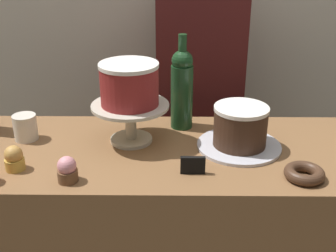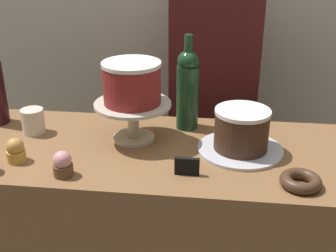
{
  "view_description": "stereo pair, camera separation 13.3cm",
  "coord_description": "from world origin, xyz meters",
  "px_view_note": "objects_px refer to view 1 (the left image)",
  "views": [
    {
      "loc": [
        0.01,
        -1.21,
        1.58
      ],
      "look_at": [
        0.0,
        0.0,
        1.03
      ],
      "focal_mm": 46.3,
      "sensor_mm": 36.0,
      "label": 1
    },
    {
      "loc": [
        0.15,
        -1.21,
        1.58
      ],
      "look_at": [
        0.0,
        0.0,
        1.03
      ],
      "focal_mm": 46.3,
      "sensor_mm": 36.0,
      "label": 2
    }
  ],
  "objects_px": {
    "cupcake_caramel": "(14,159)",
    "donut_chocolate": "(304,173)",
    "chocolate_round_cake": "(240,126)",
    "cupcake_strawberry": "(67,170)",
    "cake_stand_pedestal": "(131,116)",
    "white_layer_cake": "(129,84)",
    "barista_figure": "(198,115)",
    "wine_bottle_green": "(182,88)",
    "coffee_cup_ceramic": "(25,127)",
    "price_sign_chalkboard": "(193,165)"
  },
  "relations": [
    {
      "from": "white_layer_cake",
      "to": "coffee_cup_ceramic",
      "type": "xyz_separation_m",
      "value": [
        -0.35,
        0.01,
        -0.15
      ]
    },
    {
      "from": "price_sign_chalkboard",
      "to": "donut_chocolate",
      "type": "bearing_deg",
      "value": -4.49
    },
    {
      "from": "barista_figure",
      "to": "cupcake_strawberry",
      "type": "bearing_deg",
      "value": -117.88
    },
    {
      "from": "cake_stand_pedestal",
      "to": "donut_chocolate",
      "type": "xyz_separation_m",
      "value": [
        0.5,
        -0.23,
        -0.07
      ]
    },
    {
      "from": "cupcake_strawberry",
      "to": "donut_chocolate",
      "type": "bearing_deg",
      "value": 1.88
    },
    {
      "from": "chocolate_round_cake",
      "to": "price_sign_chalkboard",
      "type": "distance_m",
      "value": 0.23
    },
    {
      "from": "white_layer_cake",
      "to": "cake_stand_pedestal",
      "type": "bearing_deg",
      "value": -90.0
    },
    {
      "from": "white_layer_cake",
      "to": "donut_chocolate",
      "type": "bearing_deg",
      "value": -24.71
    },
    {
      "from": "cupcake_caramel",
      "to": "donut_chocolate",
      "type": "bearing_deg",
      "value": -2.9
    },
    {
      "from": "cake_stand_pedestal",
      "to": "wine_bottle_green",
      "type": "xyz_separation_m",
      "value": [
        0.17,
        0.12,
        0.06
      ]
    },
    {
      "from": "coffee_cup_ceramic",
      "to": "barista_figure",
      "type": "bearing_deg",
      "value": 39.63
    },
    {
      "from": "cupcake_strawberry",
      "to": "cupcake_caramel",
      "type": "height_order",
      "value": "same"
    },
    {
      "from": "chocolate_round_cake",
      "to": "barista_figure",
      "type": "bearing_deg",
      "value": 100.19
    },
    {
      "from": "cupcake_caramel",
      "to": "donut_chocolate",
      "type": "relative_size",
      "value": 0.66
    },
    {
      "from": "white_layer_cake",
      "to": "donut_chocolate",
      "type": "height_order",
      "value": "white_layer_cake"
    },
    {
      "from": "price_sign_chalkboard",
      "to": "chocolate_round_cake",
      "type": "bearing_deg",
      "value": 47.05
    },
    {
      "from": "cupcake_strawberry",
      "to": "barista_figure",
      "type": "distance_m",
      "value": 0.87
    },
    {
      "from": "cake_stand_pedestal",
      "to": "chocolate_round_cake",
      "type": "height_order",
      "value": "chocolate_round_cake"
    },
    {
      "from": "chocolate_round_cake",
      "to": "price_sign_chalkboard",
      "type": "bearing_deg",
      "value": -132.95
    },
    {
      "from": "cake_stand_pedestal",
      "to": "coffee_cup_ceramic",
      "type": "relative_size",
      "value": 2.91
    },
    {
      "from": "chocolate_round_cake",
      "to": "white_layer_cake",
      "type": "bearing_deg",
      "value": 173.23
    },
    {
      "from": "cake_stand_pedestal",
      "to": "price_sign_chalkboard",
      "type": "bearing_deg",
      "value": -46.98
    },
    {
      "from": "wine_bottle_green",
      "to": "coffee_cup_ceramic",
      "type": "bearing_deg",
      "value": -168.08
    },
    {
      "from": "donut_chocolate",
      "to": "coffee_cup_ceramic",
      "type": "height_order",
      "value": "coffee_cup_ceramic"
    },
    {
      "from": "white_layer_cake",
      "to": "price_sign_chalkboard",
      "type": "bearing_deg",
      "value": -46.98
    },
    {
      "from": "chocolate_round_cake",
      "to": "cupcake_strawberry",
      "type": "bearing_deg",
      "value": -157.06
    },
    {
      "from": "wine_bottle_green",
      "to": "coffee_cup_ceramic",
      "type": "height_order",
      "value": "wine_bottle_green"
    },
    {
      "from": "white_layer_cake",
      "to": "barista_figure",
      "type": "bearing_deg",
      "value": 63.79
    },
    {
      "from": "price_sign_chalkboard",
      "to": "coffee_cup_ceramic",
      "type": "relative_size",
      "value": 0.82
    },
    {
      "from": "white_layer_cake",
      "to": "price_sign_chalkboard",
      "type": "xyz_separation_m",
      "value": [
        0.19,
        -0.21,
        -0.17
      ]
    },
    {
      "from": "wine_bottle_green",
      "to": "barista_figure",
      "type": "bearing_deg",
      "value": 77.96
    },
    {
      "from": "wine_bottle_green",
      "to": "white_layer_cake",
      "type": "bearing_deg",
      "value": -144.34
    },
    {
      "from": "wine_bottle_green",
      "to": "coffee_cup_ceramic",
      "type": "distance_m",
      "value": 0.53
    },
    {
      "from": "donut_chocolate",
      "to": "price_sign_chalkboard",
      "type": "xyz_separation_m",
      "value": [
        -0.31,
        0.02,
        0.01
      ]
    },
    {
      "from": "wine_bottle_green",
      "to": "price_sign_chalkboard",
      "type": "relative_size",
      "value": 4.65
    },
    {
      "from": "chocolate_round_cake",
      "to": "cupcake_strawberry",
      "type": "relative_size",
      "value": 2.28
    },
    {
      "from": "cake_stand_pedestal",
      "to": "cupcake_caramel",
      "type": "bearing_deg",
      "value": -149.32
    },
    {
      "from": "cake_stand_pedestal",
      "to": "chocolate_round_cake",
      "type": "bearing_deg",
      "value": -6.77
    },
    {
      "from": "white_layer_cake",
      "to": "wine_bottle_green",
      "type": "height_order",
      "value": "wine_bottle_green"
    },
    {
      "from": "price_sign_chalkboard",
      "to": "barista_figure",
      "type": "distance_m",
      "value": 0.72
    },
    {
      "from": "cupcake_caramel",
      "to": "donut_chocolate",
      "type": "xyz_separation_m",
      "value": [
        0.82,
        -0.04,
        -0.02
      ]
    },
    {
      "from": "chocolate_round_cake",
      "to": "cupcake_strawberry",
      "type": "distance_m",
      "value": 0.54
    },
    {
      "from": "coffee_cup_ceramic",
      "to": "wine_bottle_green",
      "type": "bearing_deg",
      "value": 11.92
    },
    {
      "from": "chocolate_round_cake",
      "to": "price_sign_chalkboard",
      "type": "relative_size",
      "value": 2.42
    },
    {
      "from": "cake_stand_pedestal",
      "to": "chocolate_round_cake",
      "type": "relative_size",
      "value": 1.46
    },
    {
      "from": "price_sign_chalkboard",
      "to": "wine_bottle_green",
      "type": "bearing_deg",
      "value": 94.64
    },
    {
      "from": "cake_stand_pedestal",
      "to": "cupcake_caramel",
      "type": "relative_size",
      "value": 3.33
    },
    {
      "from": "donut_chocolate",
      "to": "chocolate_round_cake",
      "type": "bearing_deg",
      "value": 129.23
    },
    {
      "from": "cupcake_caramel",
      "to": "barista_figure",
      "type": "relative_size",
      "value": 0.05
    },
    {
      "from": "white_layer_cake",
      "to": "barista_figure",
      "type": "relative_size",
      "value": 0.12
    }
  ]
}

